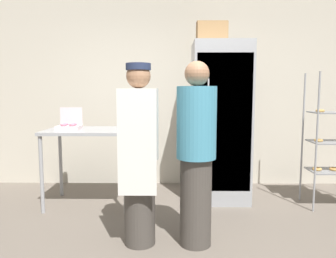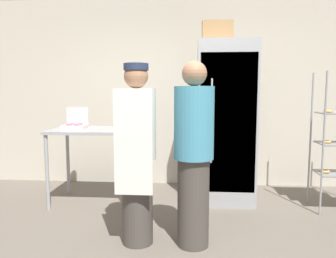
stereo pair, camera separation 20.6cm
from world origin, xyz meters
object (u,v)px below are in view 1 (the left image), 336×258
donut_box (69,126)px  blender_pitcher (67,118)px  baking_rack (336,142)px  person_baker (139,152)px  refrigerator (220,122)px  cardboard_storage_box (212,33)px  person_customer (196,153)px

donut_box → blender_pitcher: bearing=112.3°
baking_rack → person_baker: bearing=-155.4°
baking_rack → donut_box: baking_rack is taller
refrigerator → donut_box: size_ratio=7.19×
cardboard_storage_box → person_baker: bearing=-120.0°
person_customer → refrigerator: bearing=72.9°
baking_rack → donut_box: (-3.21, -0.00, 0.20)m
cardboard_storage_box → person_baker: size_ratio=0.23×
refrigerator → cardboard_storage_box: 1.14m
person_baker → person_customer: 0.51m
baking_rack → person_baker: person_baker is taller
blender_pitcher → person_baker: size_ratio=0.15×
refrigerator → blender_pitcher: bearing=178.5°
refrigerator → baking_rack: bearing=-10.7°
donut_box → baking_rack: bearing=0.0°
cardboard_storage_box → donut_box: bearing=-169.1°
blender_pitcher → cardboard_storage_box: 2.16m
blender_pitcher → donut_box: bearing=-67.7°
donut_box → cardboard_storage_box: (1.74, 0.33, 1.15)m
cardboard_storage_box → person_baker: (-0.79, -1.37, -1.27)m
donut_box → person_customer: 1.79m
baking_rack → person_customer: (-1.75, -1.04, 0.06)m
baking_rack → person_customer: bearing=-149.2°
baking_rack → blender_pitcher: (-3.33, 0.31, 0.26)m
baking_rack → person_customer: size_ratio=0.98×
blender_pitcher → person_baker: 1.73m
person_customer → blender_pitcher: bearing=139.5°
refrigerator → cardboard_storage_box: bearing=145.5°
refrigerator → blender_pitcher: (-1.98, 0.05, 0.05)m
blender_pitcher → person_customer: (1.58, -1.35, -0.20)m
blender_pitcher → person_customer: 2.09m
baking_rack → person_baker: 2.49m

